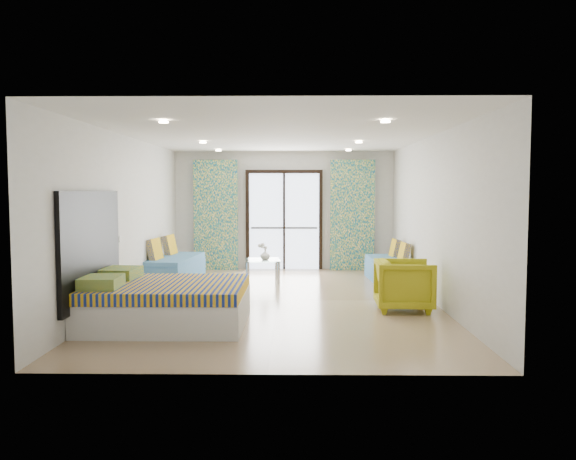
{
  "coord_description": "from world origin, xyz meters",
  "views": [
    {
      "loc": [
        0.28,
        -9.14,
        1.8
      ],
      "look_at": [
        0.14,
        0.17,
        1.15
      ],
      "focal_mm": 35.0,
      "sensor_mm": 36.0,
      "label": 1
    }
  ],
  "objects_px": {
    "bed": "(165,303)",
    "daybed_left": "(174,268)",
    "daybed_right": "(388,269)",
    "coffee_table": "(263,262)",
    "armchair": "(404,283)"
  },
  "relations": [
    {
      "from": "daybed_left",
      "to": "daybed_right",
      "type": "xyz_separation_m",
      "value": [
        4.23,
        0.19,
        -0.03
      ]
    },
    {
      "from": "daybed_left",
      "to": "bed",
      "type": "bearing_deg",
      "value": -73.4
    },
    {
      "from": "bed",
      "to": "daybed_left",
      "type": "bearing_deg",
      "value": 100.39
    },
    {
      "from": "bed",
      "to": "armchair",
      "type": "relative_size",
      "value": 2.46
    },
    {
      "from": "bed",
      "to": "armchair",
      "type": "bearing_deg",
      "value": 16.02
    },
    {
      "from": "daybed_left",
      "to": "armchair",
      "type": "distance_m",
      "value": 4.74
    },
    {
      "from": "daybed_left",
      "to": "daybed_right",
      "type": "bearing_deg",
      "value": 8.84
    },
    {
      "from": "daybed_right",
      "to": "armchair",
      "type": "relative_size",
      "value": 2.0
    },
    {
      "from": "bed",
      "to": "daybed_right",
      "type": "height_order",
      "value": "daybed_right"
    },
    {
      "from": "daybed_left",
      "to": "daybed_right",
      "type": "height_order",
      "value": "daybed_left"
    },
    {
      "from": "daybed_left",
      "to": "armchair",
      "type": "height_order",
      "value": "daybed_left"
    },
    {
      "from": "daybed_left",
      "to": "coffee_table",
      "type": "bearing_deg",
      "value": 9.73
    },
    {
      "from": "daybed_right",
      "to": "coffee_table",
      "type": "height_order",
      "value": "daybed_right"
    },
    {
      "from": "daybed_left",
      "to": "armchair",
      "type": "relative_size",
      "value": 2.26
    },
    {
      "from": "daybed_right",
      "to": "armchair",
      "type": "bearing_deg",
      "value": -97.14
    }
  ]
}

